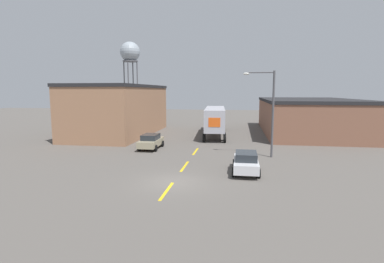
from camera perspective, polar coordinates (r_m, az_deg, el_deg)
The scene contains 9 objects.
ground_plane at distance 20.45m, azimuth -3.64°, elevation -9.62°, with size 160.00×160.00×0.00m, color #56514C.
road_centerline at distance 24.56m, azimuth -1.41°, elevation -6.64°, with size 0.20×15.72×0.01m.
warehouse_left at distance 43.58m, azimuth -13.54°, elevation 4.06°, with size 8.95×18.97×6.96m.
warehouse_right at distance 46.90m, azimuth 21.14°, elevation 2.78°, with size 12.65×22.32×4.98m.
semi_truck at distance 41.88m, azimuth 4.42°, elevation 2.54°, with size 3.69×14.60×3.85m.
parked_car_right_near at distance 22.89m, azimuth 10.23°, elevation -5.73°, with size 1.99×4.31×1.58m.
parked_car_left_far at distance 32.04m, azimuth -7.83°, elevation -1.83°, with size 1.99×4.31×1.58m.
water_tower at distance 80.79m, azimuth -11.72°, elevation 14.38°, with size 5.07×5.07×18.62m.
street_lamp at distance 28.18m, azimuth 14.49°, elevation 4.49°, with size 2.85×0.32×7.90m.
Camera 1 is at (4.30, -19.05, 6.08)m, focal length 28.00 mm.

